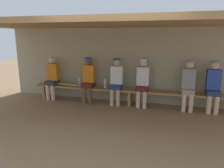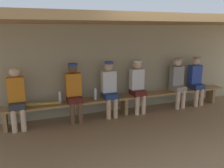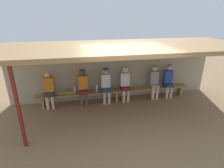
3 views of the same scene
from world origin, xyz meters
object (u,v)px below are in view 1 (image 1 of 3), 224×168
(player_rightmost, at_px, (143,81))
(baseball_bat, at_px, (65,84))
(player_in_red, at_px, (116,79))
(player_with_sunglasses, at_px, (213,84))
(player_shirtless_tan, at_px, (52,76))
(player_leftmost, at_px, (89,78))
(water_bottle_orange, at_px, (79,82))
(water_bottle_blue, at_px, (105,84))
(player_near_post, at_px, (188,83))
(bench, at_px, (130,92))

(player_rightmost, distance_m, baseball_bat, 2.40)
(player_in_red, xyz_separation_m, player_with_sunglasses, (2.58, 0.00, 0.00))
(player_with_sunglasses, bearing_deg, player_in_red, 180.00)
(player_in_red, bearing_deg, player_shirtless_tan, -179.99)
(player_rightmost, height_order, baseball_bat, player_rightmost)
(player_in_red, xyz_separation_m, player_rightmost, (0.76, 0.00, 0.00))
(player_leftmost, height_order, water_bottle_orange, player_leftmost)
(player_shirtless_tan, bearing_deg, player_rightmost, 0.01)
(player_in_red, bearing_deg, player_with_sunglasses, 0.00)
(water_bottle_blue, bearing_deg, player_shirtless_tan, -179.63)
(baseball_bat, bearing_deg, player_in_red, 8.35)
(player_with_sunglasses, bearing_deg, player_rightmost, 180.00)
(player_in_red, height_order, water_bottle_blue, player_in_red)
(player_leftmost, bearing_deg, player_shirtless_tan, -179.98)
(player_near_post, relative_size, water_bottle_blue, 4.98)
(player_near_post, xyz_separation_m, player_rightmost, (-1.21, 0.00, 0.00))
(player_with_sunglasses, xyz_separation_m, player_shirtless_tan, (-4.65, -0.00, -0.02))
(player_with_sunglasses, relative_size, baseball_bat, 1.55)
(water_bottle_orange, bearing_deg, bench, -1.09)
(player_near_post, bearing_deg, player_with_sunglasses, 0.00)
(player_near_post, relative_size, player_with_sunglasses, 1.00)
(player_rightmost, bearing_deg, player_in_red, 180.00)
(bench, xyz_separation_m, baseball_bat, (-2.04, -0.00, 0.11))
(water_bottle_orange, bearing_deg, player_rightmost, -0.78)
(player_shirtless_tan, bearing_deg, water_bottle_orange, 1.72)
(player_near_post, relative_size, player_leftmost, 1.00)
(player_leftmost, distance_m, water_bottle_blue, 0.53)
(player_in_red, relative_size, player_rightmost, 1.00)
(player_near_post, xyz_separation_m, player_in_red, (-1.96, 0.00, 0.00))
(player_rightmost, relative_size, player_shirtless_tan, 1.01)
(player_rightmost, xyz_separation_m, water_bottle_blue, (-1.11, 0.01, -0.16))
(player_with_sunglasses, xyz_separation_m, water_bottle_blue, (-2.93, 0.01, -0.16))
(bench, bearing_deg, water_bottle_blue, 178.93)
(player_in_red, height_order, water_bottle_orange, player_in_red)
(player_shirtless_tan, xyz_separation_m, baseball_bat, (0.44, -0.00, -0.24))
(bench, height_order, player_near_post, player_near_post)
(bench, relative_size, baseball_bat, 6.90)
(bench, xyz_separation_m, player_in_red, (-0.40, 0.00, 0.36))
(water_bottle_blue, bearing_deg, water_bottle_orange, 178.91)
(bench, height_order, water_bottle_orange, water_bottle_orange)
(player_leftmost, distance_m, baseball_bat, 0.81)
(player_leftmost, bearing_deg, player_near_post, 0.00)
(player_with_sunglasses, height_order, baseball_bat, player_with_sunglasses)
(bench, relative_size, water_bottle_orange, 22.69)
(player_with_sunglasses, bearing_deg, water_bottle_orange, 179.60)
(player_near_post, xyz_separation_m, player_with_sunglasses, (0.61, 0.00, 0.00))
(bench, bearing_deg, player_leftmost, 179.84)
(bench, bearing_deg, baseball_bat, -180.00)
(player_shirtless_tan, bearing_deg, player_with_sunglasses, 0.01)
(player_near_post, relative_size, player_in_red, 1.00)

